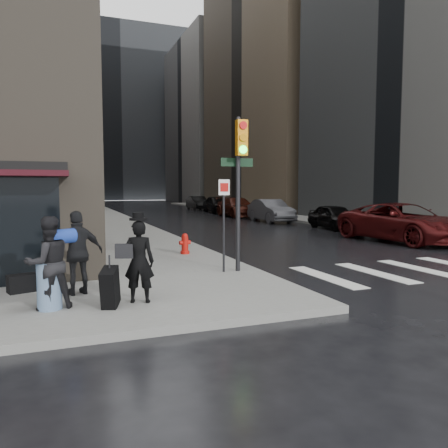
{
  "coord_description": "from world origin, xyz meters",
  "views": [
    {
      "loc": [
        -3.03,
        -8.64,
        2.35
      ],
      "look_at": [
        1.43,
        3.07,
        1.3
      ],
      "focal_mm": 35.0,
      "sensor_mm": 36.0,
      "label": 1
    }
  ],
  "objects_px": {
    "parked_car_1": "(335,217)",
    "fire_hydrant": "(185,245)",
    "man_overcoat": "(133,265)",
    "parked_car_3": "(237,207)",
    "traffic_light": "(238,172)",
    "parked_car_4": "(217,204)",
    "man_jeans": "(48,263)",
    "parked_car_2": "(271,211)",
    "parked_car_0": "(403,223)",
    "parked_car_5": "(198,203)",
    "man_greycoat": "(78,253)"
  },
  "relations": [
    {
      "from": "parked_car_0",
      "to": "parked_car_2",
      "type": "bearing_deg",
      "value": 88.04
    },
    {
      "from": "fire_hydrant",
      "to": "parked_car_5",
      "type": "relative_size",
      "value": 0.16
    },
    {
      "from": "man_greycoat",
      "to": "parked_car_4",
      "type": "bearing_deg",
      "value": -130.53
    },
    {
      "from": "man_greycoat",
      "to": "parked_car_0",
      "type": "height_order",
      "value": "man_greycoat"
    },
    {
      "from": "parked_car_1",
      "to": "man_greycoat",
      "type": "bearing_deg",
      "value": -135.94
    },
    {
      "from": "man_jeans",
      "to": "traffic_light",
      "type": "xyz_separation_m",
      "value": [
        4.57,
        2.07,
        1.74
      ]
    },
    {
      "from": "man_overcoat",
      "to": "parked_car_0",
      "type": "bearing_deg",
      "value": -133.53
    },
    {
      "from": "parked_car_1",
      "to": "parked_car_3",
      "type": "bearing_deg",
      "value": 100.89
    },
    {
      "from": "traffic_light",
      "to": "fire_hydrant",
      "type": "xyz_separation_m",
      "value": [
        -0.47,
        3.46,
        -2.28
      ]
    },
    {
      "from": "parked_car_1",
      "to": "man_overcoat",
      "type": "bearing_deg",
      "value": -131.32
    },
    {
      "from": "man_jeans",
      "to": "parked_car_2",
      "type": "distance_m",
      "value": 22.74
    },
    {
      "from": "traffic_light",
      "to": "parked_car_1",
      "type": "xyz_separation_m",
      "value": [
        10.18,
        10.22,
        -2.03
      ]
    },
    {
      "from": "parked_car_4",
      "to": "parked_car_5",
      "type": "relative_size",
      "value": 1.08
    },
    {
      "from": "parked_car_1",
      "to": "fire_hydrant",
      "type": "bearing_deg",
      "value": -142.09
    },
    {
      "from": "man_overcoat",
      "to": "man_jeans",
      "type": "height_order",
      "value": "man_overcoat"
    },
    {
      "from": "man_overcoat",
      "to": "traffic_light",
      "type": "relative_size",
      "value": 0.44
    },
    {
      "from": "parked_car_0",
      "to": "parked_car_3",
      "type": "distance_m",
      "value": 17.55
    },
    {
      "from": "man_overcoat",
      "to": "parked_car_5",
      "type": "xyz_separation_m",
      "value": [
        12.5,
        35.83,
        -0.17
      ]
    },
    {
      "from": "man_overcoat",
      "to": "parked_car_3",
      "type": "xyz_separation_m",
      "value": [
        12.16,
        24.13,
        -0.11
      ]
    },
    {
      "from": "man_overcoat",
      "to": "parked_car_2",
      "type": "relative_size",
      "value": 0.38
    },
    {
      "from": "parked_car_1",
      "to": "parked_car_5",
      "type": "xyz_separation_m",
      "value": [
        -0.75,
        23.4,
        0.01
      ]
    },
    {
      "from": "parked_car_2",
      "to": "parked_car_5",
      "type": "relative_size",
      "value": 1.08
    },
    {
      "from": "parked_car_0",
      "to": "parked_car_5",
      "type": "relative_size",
      "value": 1.38
    },
    {
      "from": "man_overcoat",
      "to": "parked_car_3",
      "type": "distance_m",
      "value": 27.02
    },
    {
      "from": "parked_car_3",
      "to": "parked_car_4",
      "type": "height_order",
      "value": "parked_car_4"
    },
    {
      "from": "man_overcoat",
      "to": "parked_car_1",
      "type": "relative_size",
      "value": 0.43
    },
    {
      "from": "fire_hydrant",
      "to": "parked_car_1",
      "type": "height_order",
      "value": "parked_car_1"
    },
    {
      "from": "man_overcoat",
      "to": "parked_car_0",
      "type": "distance_m",
      "value": 14.27
    },
    {
      "from": "traffic_light",
      "to": "parked_car_4",
      "type": "xyz_separation_m",
      "value": [
        9.54,
        27.76,
        -1.94
      ]
    },
    {
      "from": "traffic_light",
      "to": "parked_car_4",
      "type": "height_order",
      "value": "traffic_light"
    },
    {
      "from": "parked_car_3",
      "to": "parked_car_4",
      "type": "bearing_deg",
      "value": 86.53
    },
    {
      "from": "man_overcoat",
      "to": "man_greycoat",
      "type": "xyz_separation_m",
      "value": [
        -0.93,
        1.13,
        0.13
      ]
    },
    {
      "from": "traffic_light",
      "to": "fire_hydrant",
      "type": "relative_size",
      "value": 5.85
    },
    {
      "from": "fire_hydrant",
      "to": "man_overcoat",
      "type": "bearing_deg",
      "value": -114.7
    },
    {
      "from": "traffic_light",
      "to": "parked_car_5",
      "type": "relative_size",
      "value": 0.92
    },
    {
      "from": "parked_car_1",
      "to": "parked_car_4",
      "type": "bearing_deg",
      "value": 97.63
    },
    {
      "from": "parked_car_3",
      "to": "parked_car_4",
      "type": "xyz_separation_m",
      "value": [
        0.45,
        5.85,
        0.02
      ]
    },
    {
      "from": "parked_car_4",
      "to": "parked_car_5",
      "type": "xyz_separation_m",
      "value": [
        -0.11,
        5.85,
        -0.08
      ]
    },
    {
      "from": "parked_car_0",
      "to": "parked_car_5",
      "type": "bearing_deg",
      "value": 86.19
    },
    {
      "from": "man_jeans",
      "to": "man_greycoat",
      "type": "bearing_deg",
      "value": -138.6
    },
    {
      "from": "parked_car_4",
      "to": "parked_car_2",
      "type": "bearing_deg",
      "value": -88.9
    },
    {
      "from": "man_jeans",
      "to": "parked_car_0",
      "type": "xyz_separation_m",
      "value": [
        14.15,
        6.44,
        -0.16
      ]
    },
    {
      "from": "parked_car_1",
      "to": "man_jeans",
      "type": "bearing_deg",
      "value": -134.69
    },
    {
      "from": "fire_hydrant",
      "to": "parked_car_3",
      "type": "distance_m",
      "value": 20.78
    },
    {
      "from": "fire_hydrant",
      "to": "parked_car_0",
      "type": "bearing_deg",
      "value": 5.16
    },
    {
      "from": "traffic_light",
      "to": "man_overcoat",
      "type": "bearing_deg",
      "value": -144.63
    },
    {
      "from": "fire_hydrant",
      "to": "parked_car_1",
      "type": "bearing_deg",
      "value": 32.39
    },
    {
      "from": "traffic_light",
      "to": "parked_car_3",
      "type": "distance_m",
      "value": 23.8
    },
    {
      "from": "parked_car_1",
      "to": "traffic_light",
      "type": "bearing_deg",
      "value": -129.38
    },
    {
      "from": "parked_car_4",
      "to": "parked_car_0",
      "type": "bearing_deg",
      "value": -86.85
    }
  ]
}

